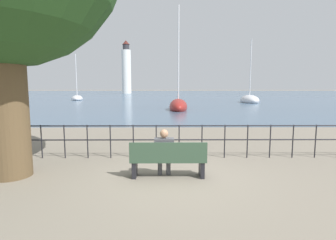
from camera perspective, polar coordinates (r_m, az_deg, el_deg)
name	(u,v)px	position (r m, az deg, el deg)	size (l,w,h in m)	color
ground_plane	(168,177)	(6.63, 0.04, -12.21)	(1000.00, 1000.00, 0.00)	gray
harbor_water	(166,92)	(164.57, -0.45, 6.06)	(600.00, 300.00, 0.01)	#47607A
park_bench	(168,160)	(6.44, 0.04, -8.73)	(1.85, 0.45, 0.90)	#334C38
seated_person_left	(164,151)	(6.46, -0.85, -6.67)	(0.48, 0.35, 1.19)	#4C4C51
promenade_railing	(168,136)	(8.18, -0.07, -3.54)	(13.62, 0.04, 1.05)	black
sailboat_0	(249,100)	(43.00, 17.30, 4.13)	(2.73, 5.91, 10.25)	silver
sailboat_1	(178,106)	(27.17, 2.25, 3.05)	(2.01, 5.78, 10.92)	maroon
sailboat_2	(77,98)	(53.42, -19.16, 4.45)	(3.91, 6.33, 9.10)	silver
harbor_lighthouse	(126,69)	(121.66, -9.05, 10.90)	(4.12, 4.12, 23.65)	white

